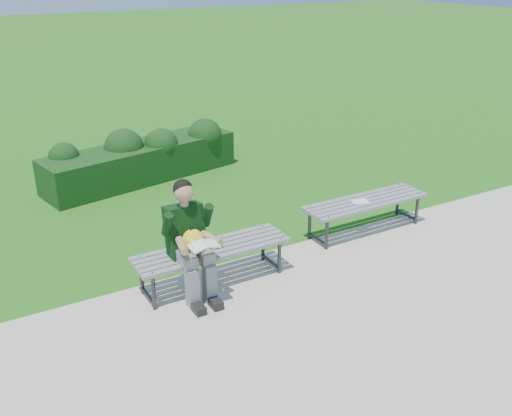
% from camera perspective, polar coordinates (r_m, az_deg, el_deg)
% --- Properties ---
extents(ground, '(80.00, 80.00, 0.00)m').
position_cam_1_polar(ground, '(7.14, -1.69, -5.24)').
color(ground, '#297B1E').
rests_on(ground, ground).
extents(walkway, '(30.00, 3.50, 0.02)m').
position_cam_1_polar(walkway, '(5.88, 6.61, -12.20)').
color(walkway, beige).
rests_on(walkway, ground).
extents(hedge, '(3.46, 1.49, 0.90)m').
position_cam_1_polar(hedge, '(9.90, -11.15, 5.08)').
color(hedge, '#17370F').
rests_on(hedge, ground).
extents(bench_left, '(1.80, 0.50, 0.46)m').
position_cam_1_polar(bench_left, '(6.46, -4.41, -4.41)').
color(bench_left, gray).
rests_on(bench_left, walkway).
extents(bench_right, '(1.80, 0.50, 0.46)m').
position_cam_1_polar(bench_right, '(7.84, 10.91, 0.40)').
color(bench_right, gray).
rests_on(bench_right, walkway).
extents(seated_boy, '(0.56, 0.76, 1.31)m').
position_cam_1_polar(seated_boy, '(6.14, -6.64, -2.93)').
color(seated_boy, gray).
rests_on(seated_boy, walkway).
extents(paper_sheet, '(0.26, 0.21, 0.01)m').
position_cam_1_polar(paper_sheet, '(7.76, 10.37, 0.65)').
color(paper_sheet, white).
rests_on(paper_sheet, bench_right).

